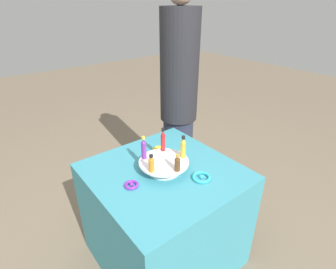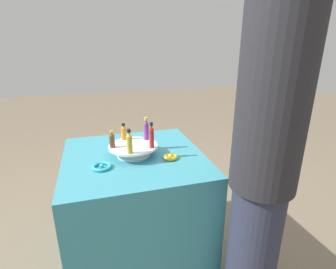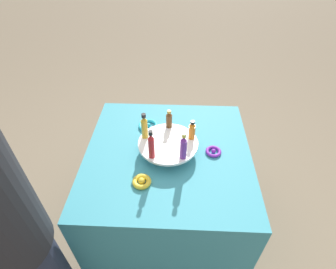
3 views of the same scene
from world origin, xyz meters
name	(u,v)px [view 1 (image 1 of 3)]	position (x,y,z in m)	size (l,w,h in m)	color
ground_plane	(165,253)	(0.00, 0.00, 0.00)	(12.00, 12.00, 0.00)	#756651
party_table	(164,216)	(0.00, 0.00, 0.36)	(0.82, 0.82, 0.71)	teal
display_stand	(164,164)	(0.00, 0.00, 0.75)	(0.29, 0.29, 0.07)	white
bottle_purple	(144,148)	(0.07, -0.10, 0.84)	(0.03, 0.03, 0.14)	#702D93
bottle_orange	(151,164)	(0.11, 0.04, 0.82)	(0.03, 0.03, 0.10)	orange
bottle_brown	(178,163)	(0.00, 0.12, 0.82)	(0.03, 0.03, 0.10)	brown
bottle_gold	(183,148)	(-0.11, 0.04, 0.84)	(0.03, 0.03, 0.14)	gold
bottle_red	(163,140)	(-0.07, -0.10, 0.85)	(0.03, 0.03, 0.15)	#B21E23
ribbon_bow_purple	(131,185)	(0.22, 0.01, 0.72)	(0.08, 0.08, 0.02)	purple
ribbon_bow_teal	(201,177)	(-0.12, 0.19, 0.72)	(0.11, 0.11, 0.03)	#2DB7CC
ribbon_bow_gold	(159,150)	(-0.11, -0.20, 0.72)	(0.08, 0.08, 0.03)	gold
person_figure	(179,101)	(-0.54, -0.50, 0.88)	(0.29, 0.29, 1.73)	#282D42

